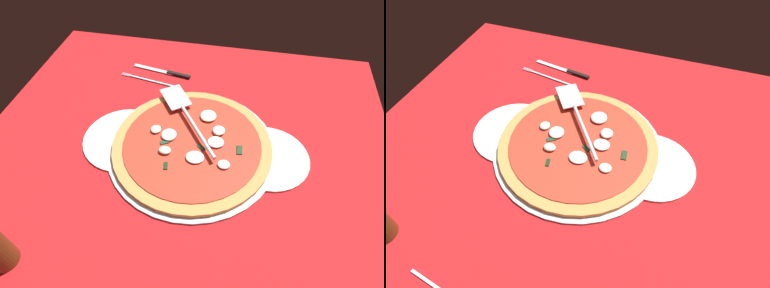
% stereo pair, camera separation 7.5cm
% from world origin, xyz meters
% --- Properties ---
extents(ground_plane, '(1.12, 1.12, 0.01)m').
position_xyz_m(ground_plane, '(0.00, 0.00, -0.00)').
color(ground_plane, red).
extents(pizza_pan, '(0.45, 0.45, 0.01)m').
position_xyz_m(pizza_pan, '(0.02, 0.05, 0.01)').
color(pizza_pan, silver).
rests_on(pizza_pan, ground_plane).
extents(dinner_plate_left, '(0.23, 0.23, 0.01)m').
position_xyz_m(dinner_plate_left, '(-0.16, 0.04, 0.01)').
color(dinner_plate_left, white).
rests_on(dinner_plate_left, ground_plane).
extents(dinner_plate_right, '(0.21, 0.21, 0.01)m').
position_xyz_m(dinner_plate_right, '(0.23, 0.05, 0.01)').
color(dinner_plate_right, white).
rests_on(dinner_plate_right, ground_plane).
extents(pizza, '(0.42, 0.42, 0.03)m').
position_xyz_m(pizza, '(0.02, 0.05, 0.02)').
color(pizza, '#D5954B').
rests_on(pizza, pizza_pan).
extents(pizza_server, '(0.21, 0.27, 0.01)m').
position_xyz_m(pizza_server, '(-0.01, 0.14, 0.04)').
color(pizza_server, silver).
rests_on(pizza_server, pizza).
extents(place_setting_far, '(0.23, 0.16, 0.01)m').
position_xyz_m(place_setting_far, '(-0.15, 0.33, 0.00)').
color(place_setting_far, white).
rests_on(place_setting_far, ground_plane).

